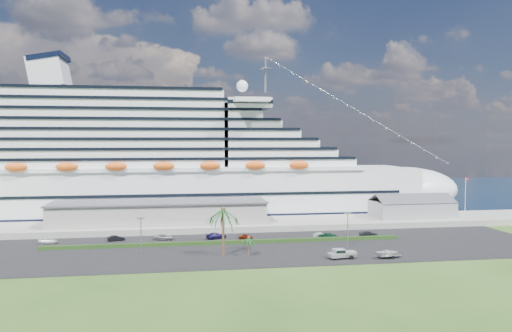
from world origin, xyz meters
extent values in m
plane|color=#264517|center=(0.00, 0.00, 0.00)|extent=(420.00, 420.00, 0.00)
cube|color=black|center=(0.00, 11.00, 0.06)|extent=(140.00, 38.00, 0.12)
cube|color=gray|center=(0.00, 40.00, 0.90)|extent=(240.00, 20.00, 1.80)
cube|color=#0A1C31|center=(0.00, 130.00, 0.01)|extent=(420.00, 160.00, 0.02)
cube|color=silver|center=(-20.00, 64.00, 8.00)|extent=(160.00, 30.00, 16.00)
ellipsoid|color=silver|center=(60.00, 64.00, 8.00)|extent=(40.00, 30.00, 16.00)
cube|color=black|center=(-20.00, 64.00, 1.20)|extent=(164.00, 30.60, 2.40)
cube|color=silver|center=(-32.00, 64.00, 29.60)|extent=(128.00, 26.00, 24.80)
cube|color=silver|center=(2.80, 64.00, 37.40)|extent=(14.00, 38.00, 3.20)
cube|color=silver|center=(-60.00, 64.00, 47.00)|extent=(11.58, 14.00, 11.58)
cylinder|color=gray|center=(10.00, 64.00, 48.00)|extent=(0.70, 0.70, 12.00)
ellipsoid|color=#E65715|center=(-24.00, 48.20, 17.80)|extent=(90.00, 2.40, 2.60)
ellipsoid|color=#E65715|center=(-24.00, 79.80, 17.80)|extent=(90.00, 2.40, 2.60)
cube|color=black|center=(-20.00, 64.00, 8.80)|extent=(144.00, 30.40, 0.90)
cube|color=gray|center=(-25.00, 40.00, 4.80)|extent=(60.00, 14.00, 6.00)
cube|color=#4C4C54|center=(-25.00, 40.00, 7.90)|extent=(61.00, 15.00, 0.40)
cube|color=gray|center=(52.00, 40.00, 4.20)|extent=(24.00, 12.00, 4.80)
cube|color=#4C4C54|center=(52.00, 37.00, 7.80)|extent=(24.00, 6.31, 2.74)
cube|color=#4C4C54|center=(52.00, 43.00, 7.80)|extent=(24.00, 6.31, 2.74)
cylinder|color=silver|center=(70.00, 40.00, 7.80)|extent=(0.16, 0.16, 12.00)
cube|color=red|center=(70.50, 40.00, 13.40)|extent=(1.00, 0.04, 0.70)
cube|color=black|center=(-8.00, 16.00, 0.57)|extent=(88.00, 1.10, 0.90)
cylinder|color=gray|center=(-28.00, 8.00, 4.12)|extent=(0.24, 0.24, 8.00)
cube|color=gray|center=(-28.00, 8.00, 8.22)|extent=(1.60, 0.35, 0.35)
cylinder|color=gray|center=(20.00, 8.00, 4.12)|extent=(0.24, 0.24, 8.00)
cube|color=gray|center=(20.00, 8.00, 8.22)|extent=(1.60, 0.35, 0.35)
cylinder|color=#47301E|center=(-10.00, 4.00, 5.25)|extent=(0.54, 0.54, 10.50)
sphere|color=#47301E|center=(-10.00, 4.00, 10.50)|extent=(0.98, 0.98, 0.98)
cylinder|color=#47301E|center=(-4.50, 2.50, 2.10)|extent=(0.35, 0.35, 4.20)
sphere|color=#47301E|center=(-4.50, 2.50, 4.20)|extent=(0.73, 0.73, 0.73)
imported|color=silver|center=(-51.40, 23.35, 0.90)|extent=(4.81, 2.58, 1.55)
imported|color=black|center=(-35.44, 24.30, 0.82)|extent=(4.52, 2.76, 1.41)
imported|color=gray|center=(-23.44, 23.90, 0.82)|extent=(5.33, 3.02, 1.40)
imported|color=#171240|center=(-10.09, 23.23, 0.91)|extent=(5.88, 4.14, 1.58)
imported|color=maroon|center=(-2.59, 21.94, 0.76)|extent=(3.78, 1.54, 1.29)
imported|color=#A6A9AE|center=(16.96, 19.72, 0.79)|extent=(4.29, 2.25, 1.35)
imported|color=#0E3B25|center=(18.61, 19.63, 0.86)|extent=(5.45, 2.79, 1.47)
imported|color=black|center=(29.96, 19.68, 0.86)|extent=(5.46, 3.27, 1.48)
cylinder|color=black|center=(12.93, -3.88, 0.56)|extent=(0.91, 0.42, 0.87)
cylinder|color=black|center=(12.93, -1.80, 0.56)|extent=(0.91, 0.42, 0.87)
cylinder|color=black|center=(16.75, -3.88, 0.56)|extent=(0.91, 0.42, 0.87)
cylinder|color=black|center=(16.75, -1.80, 0.56)|extent=(0.91, 0.42, 0.87)
cube|color=#B1B4B9|center=(15.00, -2.84, 0.94)|extent=(6.14, 2.99, 0.76)
cube|color=#B1B4B9|center=(16.59, -2.84, 1.37)|extent=(2.89, 2.47, 0.60)
cube|color=#B1B4B9|center=(14.24, -2.84, 1.70)|extent=(2.67, 2.39, 1.04)
cube|color=black|center=(14.24, -2.84, 1.81)|extent=(2.46, 2.41, 0.60)
cube|color=#B1B4B9|center=(12.50, -2.84, 1.16)|extent=(1.26, 2.19, 0.38)
cube|color=gray|center=(25.17, -3.95, 0.73)|extent=(5.29, 2.57, 0.13)
cylinder|color=gray|center=(22.85, -3.95, 0.73)|extent=(2.42, 0.43, 0.09)
cylinder|color=black|center=(25.61, -4.94, 0.47)|extent=(0.73, 0.34, 0.71)
cylinder|color=black|center=(25.61, -2.95, 0.47)|extent=(0.73, 0.34, 0.71)
imported|color=silver|center=(25.17, -3.95, 1.37)|extent=(6.10, 4.74, 1.16)
camera|label=1|loc=(-19.77, -104.61, 25.46)|focal=35.00mm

